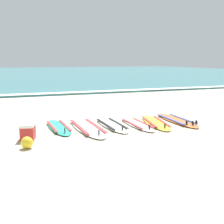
# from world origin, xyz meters

# --- Properties ---
(ground_plane) EXTENTS (80.00, 80.00, 0.00)m
(ground_plane) POSITION_xyz_m (0.00, 0.00, 0.00)
(ground_plane) COLOR #C1B599
(sea) EXTENTS (80.00, 60.00, 0.10)m
(sea) POSITION_xyz_m (0.00, 37.44, 0.05)
(sea) COLOR teal
(sea) RESTS_ON ground
(wave_foam_strip) EXTENTS (80.00, 0.75, 0.11)m
(wave_foam_strip) POSITION_xyz_m (0.00, 7.81, 0.06)
(wave_foam_strip) COLOR white
(wave_foam_strip) RESTS_ON ground
(surfboard_0) EXTENTS (0.54, 2.02, 0.18)m
(surfboard_0) POSITION_xyz_m (-2.01, 0.08, 0.04)
(surfboard_0) COLOR #2DB793
(surfboard_0) RESTS_ON ground
(surfboard_1) EXTENTS (0.66, 2.59, 0.18)m
(surfboard_1) POSITION_xyz_m (-1.28, -0.23, 0.04)
(surfboard_1) COLOR white
(surfboard_1) RESTS_ON ground
(surfboard_2) EXTENTS (0.55, 2.11, 0.18)m
(surfboard_2) POSITION_xyz_m (-0.55, -0.17, 0.04)
(surfboard_2) COLOR silver
(surfboard_2) RESTS_ON ground
(surfboard_3) EXTENTS (0.53, 1.98, 0.18)m
(surfboard_3) POSITION_xyz_m (0.16, -0.36, 0.04)
(surfboard_3) COLOR white
(surfboard_3) RESTS_ON ground
(surfboard_4) EXTENTS (0.98, 2.22, 0.18)m
(surfboard_4) POSITION_xyz_m (0.76, -0.35, 0.04)
(surfboard_4) COLOR yellow
(surfboard_4) RESTS_ON ground
(surfboard_5) EXTENTS (0.70, 2.30, 0.18)m
(surfboard_5) POSITION_xyz_m (1.54, -0.27, 0.04)
(surfboard_5) COLOR orange
(surfboard_5) RESTS_ON ground
(cooler_box) EXTENTS (0.41, 0.52, 0.38)m
(cooler_box) POSITION_xyz_m (-2.89, -0.80, 0.19)
(cooler_box) COLOR red
(cooler_box) RESTS_ON ground
(beach_ball) EXTENTS (0.26, 0.26, 0.26)m
(beach_ball) POSITION_xyz_m (-2.97, -1.51, 0.13)
(beach_ball) COLOR yellow
(beach_ball) RESTS_ON ground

